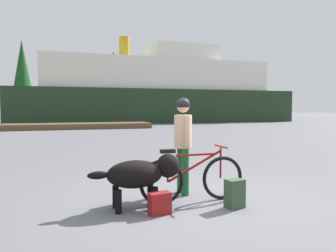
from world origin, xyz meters
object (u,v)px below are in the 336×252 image
Objects in this scene: bicycle at (192,178)px; backpack at (235,194)px; dog at (141,174)px; ferry_boat at (158,93)px; handbag_pannier at (160,203)px; person_cyclist at (183,136)px.

backpack is (0.52, -0.47, -0.17)m from bicycle.
dog is 0.05× the size of ferry_boat.
backpack reaches higher than handbag_pannier.
person_cyclist reaches higher than dog.
backpack is at bearing -64.00° from person_cyclist.
backpack is at bearing -16.90° from dog.
bicycle reaches higher than dog.
ferry_boat is (8.59, 28.96, 2.67)m from dog.
handbag_pannier is 30.64m from ferry_boat.
ferry_boat is at bearing 75.05° from bicycle.
ferry_boat is (7.68, 28.38, 2.16)m from person_cyclist.
bicycle is 30.05m from ferry_boat.
backpack is 1.21m from handbag_pannier.
bicycle is at bearing -104.95° from ferry_boat.
person_cyclist reaches higher than handbag_pannier.
handbag_pannier is at bearing -127.52° from person_cyclist.
person_cyclist is 1.19m from dog.
handbag_pannier is (-0.72, -0.93, -0.90)m from person_cyclist.
person_cyclist is 1.21× the size of dog.
dog is 30.32m from ferry_boat.
dog is (-0.87, -0.05, 0.15)m from bicycle.
person_cyclist is 1.48m from handbag_pannier.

